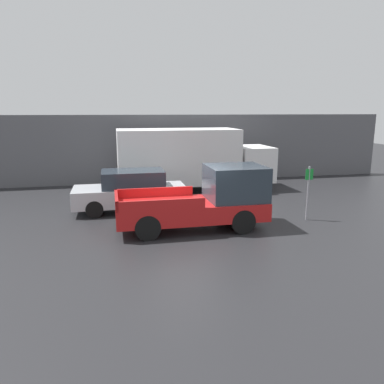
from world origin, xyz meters
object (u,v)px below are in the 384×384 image
object	(u,v)px
pickup_truck	(207,200)
car	(131,191)
delivery_truck	(190,158)
parking_sign	(308,190)

from	to	relation	value
pickup_truck	car	size ratio (longest dim) A/B	1.13
pickup_truck	delivery_truck	distance (m)	6.35
car	parking_sign	distance (m)	6.96
car	parking_sign	bearing A→B (deg)	-23.87
pickup_truck	delivery_truck	world-z (taller)	delivery_truck
delivery_truck	parking_sign	xyz separation A→B (m)	(3.18, -6.16, -0.53)
car	pickup_truck	bearing A→B (deg)	-50.08
pickup_truck	parking_sign	size ratio (longest dim) A/B	2.51
pickup_truck	parking_sign	xyz separation A→B (m)	(3.91, 0.11, 0.15)
pickup_truck	car	world-z (taller)	pickup_truck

